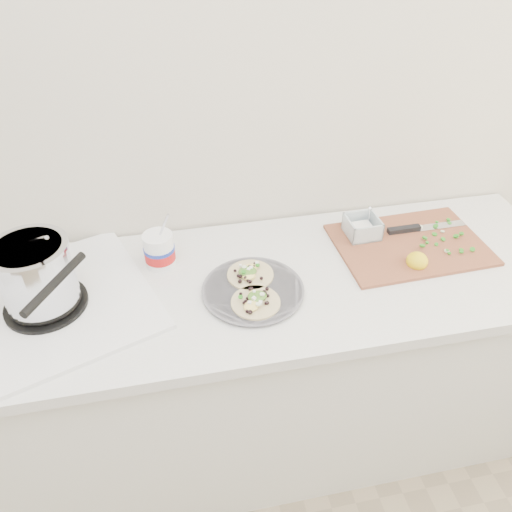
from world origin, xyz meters
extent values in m
cube|color=beige|center=(0.00, 1.73, 1.30)|extent=(3.50, 0.05, 2.60)
cube|color=silver|center=(0.00, 1.43, 0.43)|extent=(2.40, 0.62, 0.86)
cube|color=silver|center=(0.00, 1.41, 0.88)|extent=(2.44, 0.66, 0.04)
cube|color=silver|center=(-0.47, 1.41, 0.91)|extent=(0.73, 0.71, 0.01)
cylinder|color=black|center=(-0.47, 1.41, 0.92)|extent=(0.24, 0.24, 0.01)
torus|color=black|center=(-0.47, 1.41, 0.94)|extent=(0.21, 0.21, 0.02)
cylinder|color=silver|center=(-0.47, 1.41, 1.04)|extent=(0.21, 0.21, 0.18)
cylinder|color=#5E5D64|center=(0.14, 1.36, 0.91)|extent=(0.30, 0.30, 0.01)
cylinder|color=#5E5D64|center=(0.14, 1.36, 0.91)|extent=(0.32, 0.32, 0.00)
cylinder|color=white|center=(-0.13, 1.56, 0.96)|extent=(0.10, 0.10, 0.12)
cylinder|color=red|center=(-0.13, 1.56, 0.95)|extent=(0.10, 0.10, 0.04)
cylinder|color=#192D99|center=(-0.13, 1.56, 0.97)|extent=(0.10, 0.10, 0.01)
cube|color=brown|center=(0.72, 1.49, 0.91)|extent=(0.52, 0.37, 0.01)
cube|color=white|center=(0.57, 1.57, 0.93)|extent=(0.07, 0.07, 0.03)
ellipsoid|color=yellow|center=(0.69, 1.38, 0.93)|extent=(0.07, 0.07, 0.06)
cube|color=silver|center=(0.87, 1.56, 0.91)|extent=(0.19, 0.04, 0.00)
cube|color=black|center=(0.73, 1.56, 0.92)|extent=(0.12, 0.03, 0.02)
camera|label=1|loc=(-0.07, 0.25, 1.94)|focal=35.00mm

